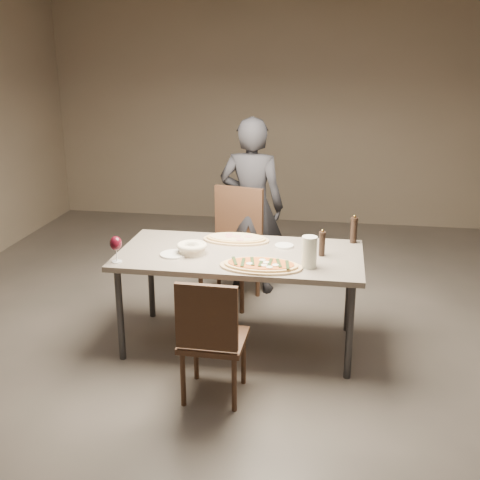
% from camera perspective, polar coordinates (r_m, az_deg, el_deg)
% --- Properties ---
extents(room, '(7.00, 7.00, 7.00)m').
position_cam_1_polar(room, '(4.28, -0.00, 7.02)').
color(room, '#5A534E').
rests_on(room, ground).
extents(dining_table, '(1.80, 0.90, 0.75)m').
position_cam_1_polar(dining_table, '(4.47, -0.00, -1.91)').
color(dining_table, gray).
rests_on(dining_table, ground).
extents(zucchini_pizza, '(0.58, 0.32, 0.05)m').
position_cam_1_polar(zucchini_pizza, '(4.16, 2.00, -2.42)').
color(zucchini_pizza, tan).
rests_on(zucchini_pizza, dining_table).
extents(ham_pizza, '(0.52, 0.29, 0.04)m').
position_cam_1_polar(ham_pizza, '(4.72, -0.36, 0.12)').
color(ham_pizza, tan).
rests_on(ham_pizza, dining_table).
extents(bread_basket, '(0.22, 0.22, 0.08)m').
position_cam_1_polar(bread_basket, '(4.43, -4.59, -0.73)').
color(bread_basket, beige).
rests_on(bread_basket, dining_table).
extents(oil_dish, '(0.14, 0.14, 0.02)m').
position_cam_1_polar(oil_dish, '(4.59, 4.20, -0.55)').
color(oil_dish, white).
rests_on(oil_dish, dining_table).
extents(pepper_mill_left, '(0.06, 0.06, 0.22)m').
position_cam_1_polar(pepper_mill_left, '(4.73, 10.74, 0.97)').
color(pepper_mill_left, black).
rests_on(pepper_mill_left, dining_table).
extents(pepper_mill_right, '(0.05, 0.05, 0.20)m').
position_cam_1_polar(pepper_mill_right, '(4.40, 7.79, -0.31)').
color(pepper_mill_right, black).
rests_on(pepper_mill_right, dining_table).
extents(carafe, '(0.11, 0.11, 0.22)m').
position_cam_1_polar(carafe, '(4.16, 6.58, -1.15)').
color(carafe, silver).
rests_on(carafe, dining_table).
extents(wine_glass, '(0.09, 0.09, 0.19)m').
position_cam_1_polar(wine_glass, '(4.31, -11.69, -0.39)').
color(wine_glass, silver).
rests_on(wine_glass, dining_table).
extents(side_plate, '(0.20, 0.20, 0.01)m').
position_cam_1_polar(side_plate, '(4.42, -6.29, -1.36)').
color(side_plate, white).
rests_on(side_plate, dining_table).
extents(chair_near, '(0.41, 0.41, 0.86)m').
position_cam_1_polar(chair_near, '(3.84, -2.79, -8.90)').
color(chair_near, '#3D2619').
rests_on(chair_near, ground).
extents(chair_far, '(0.57, 0.57, 1.01)m').
position_cam_1_polar(chair_far, '(5.37, -0.60, 0.15)').
color(chair_far, '#3D2619').
rests_on(chair_far, ground).
extents(diner, '(0.63, 0.44, 1.63)m').
position_cam_1_polar(diner, '(5.49, 1.10, 3.22)').
color(diner, black).
rests_on(diner, ground).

